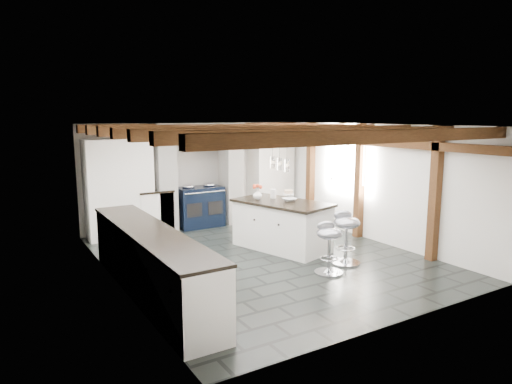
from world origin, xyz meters
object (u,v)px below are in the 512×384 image
range_cooker (199,206)px  bar_stool_far (329,242)px  kitchen_island (282,224)px  bar_stool_near (346,231)px

range_cooker → bar_stool_far: range_cooker is taller
kitchen_island → bar_stool_near: size_ratio=2.22×
range_cooker → kitchen_island: bearing=-75.8°
range_cooker → bar_stool_far: bearing=-83.3°
range_cooker → kitchen_island: size_ratio=0.50×
kitchen_island → range_cooker: bearing=87.9°
kitchen_island → bar_stool_near: 1.36m
bar_stool_near → range_cooker: bearing=130.4°
kitchen_island → bar_stool_far: (-0.14, -1.52, 0.06)m
range_cooker → bar_stool_near: range_cooker is taller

